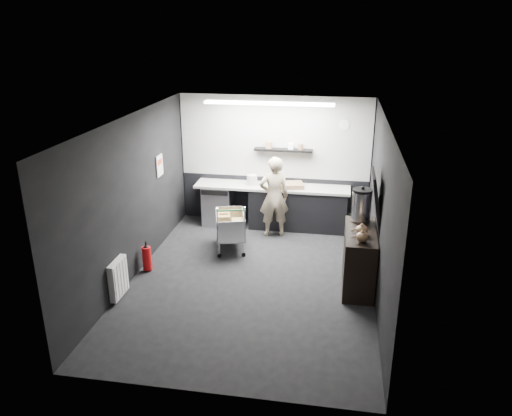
# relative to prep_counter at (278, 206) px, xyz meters

# --- Properties ---
(floor) EXTENTS (5.50, 5.50, 0.00)m
(floor) POSITION_rel_prep_counter_xyz_m (-0.14, -2.42, -0.46)
(floor) COLOR black
(floor) RESTS_ON ground
(ceiling) EXTENTS (5.50, 5.50, 0.00)m
(ceiling) POSITION_rel_prep_counter_xyz_m (-0.14, -2.42, 2.24)
(ceiling) COLOR silver
(ceiling) RESTS_ON wall_back
(wall_back) EXTENTS (5.50, 0.00, 5.50)m
(wall_back) POSITION_rel_prep_counter_xyz_m (-0.14, 0.33, 0.89)
(wall_back) COLOR black
(wall_back) RESTS_ON floor
(wall_front) EXTENTS (5.50, 0.00, 5.50)m
(wall_front) POSITION_rel_prep_counter_xyz_m (-0.14, -5.17, 0.89)
(wall_front) COLOR black
(wall_front) RESTS_ON floor
(wall_left) EXTENTS (0.00, 5.50, 5.50)m
(wall_left) POSITION_rel_prep_counter_xyz_m (-2.14, -2.42, 0.89)
(wall_left) COLOR black
(wall_left) RESTS_ON floor
(wall_right) EXTENTS (0.00, 5.50, 5.50)m
(wall_right) POSITION_rel_prep_counter_xyz_m (1.86, -2.42, 0.89)
(wall_right) COLOR black
(wall_right) RESTS_ON floor
(kitchen_wall_panel) EXTENTS (3.95, 0.02, 1.70)m
(kitchen_wall_panel) POSITION_rel_prep_counter_xyz_m (-0.14, 0.31, 1.39)
(kitchen_wall_panel) COLOR #B5B6B1
(kitchen_wall_panel) RESTS_ON wall_back
(dado_panel) EXTENTS (3.95, 0.02, 1.00)m
(dado_panel) POSITION_rel_prep_counter_xyz_m (-0.14, 0.31, 0.04)
(dado_panel) COLOR black
(dado_panel) RESTS_ON wall_back
(floating_shelf) EXTENTS (1.20, 0.22, 0.04)m
(floating_shelf) POSITION_rel_prep_counter_xyz_m (0.06, 0.20, 1.16)
(floating_shelf) COLOR black
(floating_shelf) RESTS_ON wall_back
(wall_clock) EXTENTS (0.20, 0.03, 0.20)m
(wall_clock) POSITION_rel_prep_counter_xyz_m (1.26, 0.30, 1.69)
(wall_clock) COLOR white
(wall_clock) RESTS_ON wall_back
(poster) EXTENTS (0.02, 0.30, 0.40)m
(poster) POSITION_rel_prep_counter_xyz_m (-2.12, -1.12, 1.09)
(poster) COLOR white
(poster) RESTS_ON wall_left
(poster_red_band) EXTENTS (0.02, 0.22, 0.10)m
(poster_red_band) POSITION_rel_prep_counter_xyz_m (-2.11, -1.12, 1.16)
(poster_red_band) COLOR red
(poster_red_band) RESTS_ON poster
(radiator) EXTENTS (0.10, 0.50, 0.60)m
(radiator) POSITION_rel_prep_counter_xyz_m (-2.08, -3.32, -0.11)
(radiator) COLOR white
(radiator) RESTS_ON wall_left
(ceiling_strip) EXTENTS (2.40, 0.20, 0.04)m
(ceiling_strip) POSITION_rel_prep_counter_xyz_m (-0.14, -0.57, 2.21)
(ceiling_strip) COLOR white
(ceiling_strip) RESTS_ON ceiling
(prep_counter) EXTENTS (3.20, 0.61, 0.90)m
(prep_counter) POSITION_rel_prep_counter_xyz_m (0.00, 0.00, 0.00)
(prep_counter) COLOR black
(prep_counter) RESTS_ON floor
(person) EXTENTS (0.69, 0.55, 1.64)m
(person) POSITION_rel_prep_counter_xyz_m (-0.03, -0.45, 0.36)
(person) COLOR beige
(person) RESTS_ON floor
(shopping_cart) EXTENTS (0.74, 1.01, 0.97)m
(shopping_cart) POSITION_rel_prep_counter_xyz_m (-0.76, -1.24, 0.00)
(shopping_cart) COLOR silver
(shopping_cart) RESTS_ON floor
(sideboard) EXTENTS (0.55, 1.29, 1.93)m
(sideboard) POSITION_rel_prep_counter_xyz_m (1.61, -2.24, 0.15)
(sideboard) COLOR black
(sideboard) RESTS_ON floor
(fire_extinguisher) EXTENTS (0.16, 0.16, 0.52)m
(fire_extinguisher) POSITION_rel_prep_counter_xyz_m (-1.99, -2.37, -0.20)
(fire_extinguisher) COLOR red
(fire_extinguisher) RESTS_ON floor
(cardboard_box) EXTENTS (0.56, 0.48, 0.10)m
(cardboard_box) POSITION_rel_prep_counter_xyz_m (0.26, -0.05, 0.49)
(cardboard_box) COLOR #876748
(cardboard_box) RESTS_ON prep_counter
(pink_tub) EXTENTS (0.21, 0.21, 0.21)m
(pink_tub) POSITION_rel_prep_counter_xyz_m (-0.55, 0.00, 0.55)
(pink_tub) COLOR beige
(pink_tub) RESTS_ON prep_counter
(white_container) EXTENTS (0.23, 0.19, 0.18)m
(white_container) POSITION_rel_prep_counter_xyz_m (0.02, -0.05, 0.53)
(white_container) COLOR white
(white_container) RESTS_ON prep_counter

